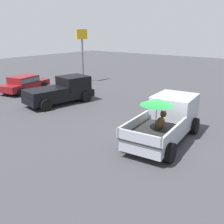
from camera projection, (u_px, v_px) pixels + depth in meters
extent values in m
plane|color=#38383D|center=(162.00, 141.00, 12.02)|extent=(80.00, 80.00, 0.00)
cylinder|color=black|center=(158.00, 119.00, 13.80)|extent=(0.82, 0.35, 0.80)
cylinder|color=black|center=(195.00, 126.00, 12.81)|extent=(0.82, 0.35, 0.80)
cylinder|color=black|center=(126.00, 142.00, 10.98)|extent=(0.82, 0.35, 0.80)
cylinder|color=black|center=(170.00, 153.00, 9.99)|extent=(0.82, 0.35, 0.80)
cube|color=#9EA3AD|center=(163.00, 130.00, 11.84)|extent=(5.14, 2.25, 0.50)
cube|color=#9EA3AD|center=(175.00, 106.00, 12.73)|extent=(2.26, 2.04, 1.08)
cube|color=#4C606B|center=(181.00, 98.00, 13.48)|extent=(0.22, 1.72, 0.64)
cube|color=black|center=(153.00, 132.00, 10.83)|extent=(2.96, 2.09, 0.06)
cube|color=#9EA3AD|center=(134.00, 123.00, 11.23)|extent=(2.80, 0.36, 0.40)
cube|color=#9EA3AD|center=(175.00, 131.00, 10.30)|extent=(2.80, 0.36, 0.40)
cube|color=#9EA3AD|center=(139.00, 138.00, 9.67)|extent=(0.27, 1.84, 0.40)
ellipsoid|color=#472D19|center=(160.00, 123.00, 11.02)|extent=(0.71, 0.38, 0.52)
sphere|color=#472D19|center=(163.00, 114.00, 11.17)|extent=(0.30, 0.30, 0.28)
cone|color=#472D19|center=(162.00, 111.00, 11.17)|extent=(0.10, 0.10, 0.12)
cone|color=#472D19|center=(165.00, 111.00, 11.09)|extent=(0.10, 0.10, 0.12)
cylinder|color=black|center=(156.00, 117.00, 10.83)|extent=(0.03, 0.03, 1.13)
cone|color=#19722D|center=(157.00, 102.00, 10.63)|extent=(1.51, 1.51, 0.28)
cylinder|color=black|center=(71.00, 92.00, 19.77)|extent=(0.79, 0.39, 0.76)
cylinder|color=black|center=(86.00, 97.00, 18.44)|extent=(0.79, 0.39, 0.76)
cylinder|color=black|center=(32.00, 100.00, 17.72)|extent=(0.79, 0.39, 0.76)
cylinder|color=black|center=(46.00, 105.00, 16.38)|extent=(0.79, 0.39, 0.76)
cube|color=black|center=(60.00, 96.00, 18.03)|extent=(5.04, 2.62, 0.50)
cube|color=black|center=(73.00, 83.00, 18.57)|extent=(2.19, 2.11, 1.00)
cube|color=black|center=(46.00, 92.00, 17.25)|extent=(2.98, 2.25, 0.40)
cylinder|color=black|center=(29.00, 84.00, 23.14)|extent=(0.69, 0.34, 0.66)
cylinder|color=black|center=(44.00, 86.00, 22.38)|extent=(0.69, 0.34, 0.66)
cylinder|color=black|center=(5.00, 90.00, 20.84)|extent=(0.69, 0.34, 0.66)
cylinder|color=black|center=(21.00, 92.00, 20.08)|extent=(0.69, 0.34, 0.66)
cube|color=maroon|center=(25.00, 85.00, 21.54)|extent=(4.55, 2.53, 0.52)
cube|color=maroon|center=(23.00, 79.00, 21.31)|extent=(2.36, 1.96, 0.56)
cube|color=#4C606B|center=(23.00, 79.00, 21.31)|extent=(2.32, 2.03, 0.32)
cylinder|color=#59595B|center=(83.00, 61.00, 25.27)|extent=(0.16, 0.16, 4.11)
cube|color=gold|center=(82.00, 34.00, 24.51)|extent=(1.40, 0.12, 0.90)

